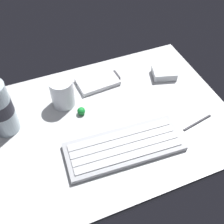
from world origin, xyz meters
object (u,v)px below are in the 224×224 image
Objects in this scene: trackball_mouse at (81,111)px; stylus_pen at (198,122)px; keyboard at (124,147)px; charger_block at (164,73)px; handheld_device at (98,81)px; juice_cup at (63,94)px.

trackball_mouse is 31.34cm from stylus_pen.
charger_block reaches higher than keyboard.
handheld_device is at bearing 166.97° from charger_block.
juice_cup is 3.86× the size of trackball_mouse.
keyboard reaches higher than stylus_pen.
stylus_pen is at bearing -51.95° from handheld_device.
juice_cup reaches higher than handheld_device.
juice_cup reaches higher than stylus_pen.
stylus_pen is at bearing -28.08° from trackball_mouse.
juice_cup is 1.21× the size of charger_block.
juice_cup reaches higher than keyboard.
juice_cup is 0.89× the size of stylus_pen.
charger_block reaches higher than stylus_pen.
handheld_device is 20.60cm from charger_block.
keyboard is 4.23× the size of charger_block.
juice_cup is at bearing 115.34° from keyboard.
juice_cup is (-11.79, -4.32, 3.18)cm from handheld_device.
keyboard is at bearing 169.75° from stylus_pen.
charger_block is (20.06, -4.64, 0.47)cm from handheld_device.
charger_block reaches higher than handheld_device.
handheld_device reaches higher than stylus_pen.
charger_block is 19.94cm from stylus_pen.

